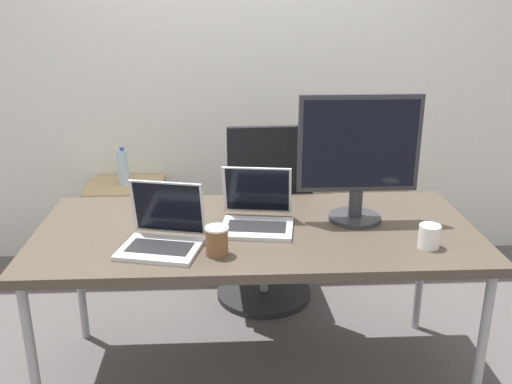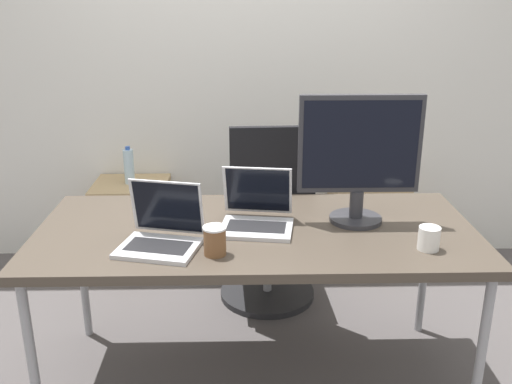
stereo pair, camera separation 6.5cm
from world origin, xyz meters
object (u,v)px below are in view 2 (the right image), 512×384
(coffee_cup_brown, at_px, (215,241))
(water_bottle, at_px, (129,166))
(cabinet_left, at_px, (133,226))
(coffee_cup_white, at_px, (429,238))
(laptop_left, at_px, (161,234))
(laptop_right, at_px, (256,215))
(cabinet_right, at_px, (366,224))
(monitor, at_px, (359,157))
(office_chair, at_px, (269,236))

(coffee_cup_brown, bearing_deg, water_bottle, 112.96)
(cabinet_left, height_order, coffee_cup_white, coffee_cup_white)
(laptop_left, xyz_separation_m, coffee_cup_brown, (0.22, -0.09, 0.01))
(cabinet_left, distance_m, laptop_right, 1.48)
(cabinet_left, height_order, cabinet_right, same)
(coffee_cup_white, xyz_separation_m, coffee_cup_brown, (-0.84, -0.03, 0.01))
(cabinet_left, relative_size, laptop_right, 1.71)
(water_bottle, bearing_deg, monitor, -42.18)
(cabinet_right, height_order, water_bottle, water_bottle)
(laptop_left, height_order, monitor, monitor)
(cabinet_left, height_order, monitor, monitor)
(water_bottle, xyz_separation_m, coffee_cup_brown, (0.61, -1.43, 0.13))
(coffee_cup_white, bearing_deg, laptop_right, 159.43)
(water_bottle, distance_m, monitor, 1.68)
(office_chair, distance_m, cabinet_left, 0.99)
(office_chair, xyz_separation_m, cabinet_left, (-0.86, 0.48, -0.13))
(monitor, bearing_deg, laptop_left, -163.67)
(laptop_left, bearing_deg, cabinet_right, 49.80)
(cabinet_right, distance_m, monitor, 1.38)
(cabinet_right, xyz_separation_m, water_bottle, (-1.52, 0.00, 0.40))
(office_chair, xyz_separation_m, monitor, (0.36, -0.62, 0.64))
(office_chair, bearing_deg, coffee_cup_white, -57.44)
(cabinet_left, bearing_deg, coffee_cup_white, -44.04)
(cabinet_right, relative_size, laptop_right, 1.71)
(coffee_cup_white, bearing_deg, cabinet_right, 86.95)
(water_bottle, height_order, monitor, monitor)
(laptop_right, bearing_deg, cabinet_left, 123.96)
(coffee_cup_white, distance_m, coffee_cup_brown, 0.84)
(coffee_cup_brown, bearing_deg, monitor, 28.35)
(cabinet_right, bearing_deg, coffee_cup_white, -93.05)
(water_bottle, relative_size, monitor, 0.42)
(water_bottle, xyz_separation_m, laptop_left, (0.39, -1.34, 0.12))
(cabinet_right, bearing_deg, coffee_cup_brown, -122.68)
(laptop_left, bearing_deg, monitor, 16.33)
(cabinet_left, distance_m, water_bottle, 0.40)
(laptop_right, bearing_deg, laptop_left, -153.04)
(cabinet_left, bearing_deg, monitor, -42.12)
(cabinet_left, bearing_deg, water_bottle, 90.00)
(coffee_cup_brown, bearing_deg, laptop_left, 158.31)
(monitor, bearing_deg, coffee_cup_brown, -151.65)
(cabinet_right, bearing_deg, monitor, -105.59)
(coffee_cup_white, bearing_deg, monitor, 127.67)
(cabinet_left, bearing_deg, coffee_cup_brown, -67.00)
(cabinet_left, relative_size, coffee_cup_brown, 5.01)
(office_chair, relative_size, water_bottle, 4.57)
(cabinet_left, height_order, laptop_left, laptop_left)
(water_bottle, relative_size, laptop_right, 0.70)
(office_chair, bearing_deg, coffee_cup_brown, -104.97)
(water_bottle, distance_m, laptop_left, 1.41)
(office_chair, bearing_deg, cabinet_right, 35.87)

